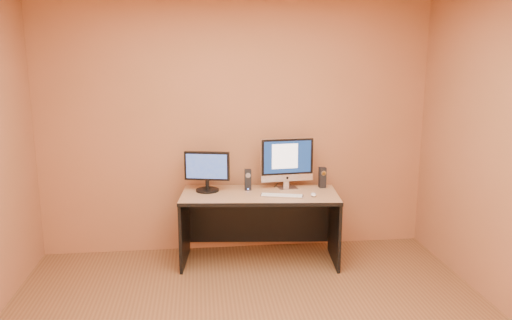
{
  "coord_description": "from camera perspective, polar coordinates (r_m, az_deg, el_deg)",
  "views": [
    {
      "loc": [
        -0.39,
        -3.06,
        2.03
      ],
      "look_at": [
        0.14,
        1.48,
        1.06
      ],
      "focal_mm": 35.0,
      "sensor_mm": 36.0,
      "label": 1
    }
  ],
  "objects": [
    {
      "name": "walls",
      "position": [
        3.17,
        0.56,
        -1.27
      ],
      "size": [
        4.0,
        4.0,
        2.6
      ],
      "primitive_type": null,
      "color": "#9C5F3F",
      "rests_on": "ground"
    },
    {
      "name": "desk",
      "position": [
        4.97,
        0.41,
        -7.76
      ],
      "size": [
        1.58,
        0.82,
        0.7
      ],
      "primitive_type": null,
      "rotation": [
        0.0,
        0.0,
        -0.1
      ],
      "color": "tan",
      "rests_on": "ground"
    },
    {
      "name": "imac",
      "position": [
        5.0,
        3.64,
        -0.36
      ],
      "size": [
        0.56,
        0.25,
        0.52
      ],
      "primitive_type": null,
      "rotation": [
        0.0,
        0.0,
        0.09
      ],
      "color": "silver",
      "rests_on": "desk"
    },
    {
      "name": "second_monitor",
      "position": [
        4.92,
        -5.61,
        -1.32
      ],
      "size": [
        0.49,
        0.32,
        0.4
      ],
      "primitive_type": null,
      "rotation": [
        0.0,
        0.0,
        -0.22
      ],
      "color": "black",
      "rests_on": "desk"
    },
    {
      "name": "speaker_left",
      "position": [
        4.97,
        -0.93,
        -2.26
      ],
      "size": [
        0.07,
        0.07,
        0.21
      ],
      "primitive_type": null,
      "rotation": [
        0.0,
        0.0,
        -0.04
      ],
      "color": "black",
      "rests_on": "desk"
    },
    {
      "name": "speaker_right",
      "position": [
        5.1,
        7.6,
        -1.99
      ],
      "size": [
        0.07,
        0.07,
        0.21
      ],
      "primitive_type": null,
      "rotation": [
        0.0,
        0.0,
        0.09
      ],
      "color": "black",
      "rests_on": "desk"
    },
    {
      "name": "keyboard",
      "position": [
        4.77,
        2.96,
        -4.08
      ],
      "size": [
        0.42,
        0.21,
        0.02
      ],
      "primitive_type": "cube",
      "rotation": [
        0.0,
        0.0,
        -0.26
      ],
      "color": "#B3B3B7",
      "rests_on": "desk"
    },
    {
      "name": "mouse",
      "position": [
        4.8,
        6.58,
        -3.94
      ],
      "size": [
        0.06,
        0.1,
        0.03
      ],
      "primitive_type": "ellipsoid",
      "rotation": [
        0.0,
        0.0,
        -0.09
      ],
      "color": "silver",
      "rests_on": "desk"
    },
    {
      "name": "cable_a",
      "position": [
        5.18,
        3.98,
        -2.86
      ],
      "size": [
        0.03,
        0.21,
        0.01
      ],
      "primitive_type": "cylinder",
      "rotation": [
        1.57,
        0.0,
        0.1
      ],
      "color": "black",
      "rests_on": "desk"
    },
    {
      "name": "cable_b",
      "position": [
        5.16,
        2.31,
        -2.88
      ],
      "size": [
        0.07,
        0.16,
        0.01
      ],
      "primitive_type": "cylinder",
      "rotation": [
        1.57,
        0.0,
        -0.38
      ],
      "color": "black",
      "rests_on": "desk"
    }
  ]
}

